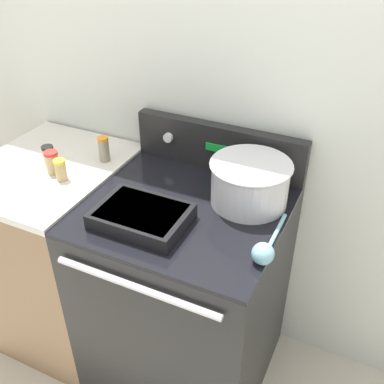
# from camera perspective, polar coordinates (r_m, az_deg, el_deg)

# --- Properties ---
(kitchen_wall) EXTENTS (8.00, 0.05, 2.50)m
(kitchen_wall) POSITION_cam_1_polar(r_m,az_deg,el_deg) (1.80, 4.47, 13.16)
(kitchen_wall) COLOR silver
(kitchen_wall) RESTS_ON ground_plane
(stove_range) EXTENTS (0.73, 0.72, 0.92)m
(stove_range) POSITION_cam_1_polar(r_m,az_deg,el_deg) (1.95, -0.77, -12.91)
(stove_range) COLOR black
(stove_range) RESTS_ON ground_plane
(control_panel) EXTENTS (0.73, 0.07, 0.19)m
(control_panel) POSITION_cam_1_polar(r_m,az_deg,el_deg) (1.85, 3.46, 5.76)
(control_panel) COLOR black
(control_panel) RESTS_ON stove_range
(side_counter) EXTENTS (0.57, 0.69, 0.93)m
(side_counter) POSITION_cam_1_polar(r_m,az_deg,el_deg) (2.24, -16.04, -7.11)
(side_counter) COLOR #896B4C
(side_counter) RESTS_ON ground_plane
(mixing_bowl) EXTENTS (0.30, 0.30, 0.17)m
(mixing_bowl) POSITION_cam_1_polar(r_m,az_deg,el_deg) (1.64, 7.39, 1.42)
(mixing_bowl) COLOR silver
(mixing_bowl) RESTS_ON stove_range
(casserole_dish) EXTENTS (0.32, 0.23, 0.06)m
(casserole_dish) POSITION_cam_1_polar(r_m,az_deg,el_deg) (1.56, -6.40, -3.00)
(casserole_dish) COLOR black
(casserole_dish) RESTS_ON stove_range
(ladle) EXTENTS (0.07, 0.30, 0.07)m
(ladle) POSITION_cam_1_polar(r_m,az_deg,el_deg) (1.42, 9.18, -7.46)
(ladle) COLOR #7AB2C6
(ladle) RESTS_ON stove_range
(spice_jar_orange_cap) EXTENTS (0.05, 0.05, 0.11)m
(spice_jar_orange_cap) POSITION_cam_1_polar(r_m,az_deg,el_deg) (1.92, -11.13, 5.38)
(spice_jar_orange_cap) COLOR gray
(spice_jar_orange_cap) RESTS_ON side_counter
(spice_jar_yellow_cap) EXTENTS (0.05, 0.05, 0.09)m
(spice_jar_yellow_cap) POSITION_cam_1_polar(r_m,az_deg,el_deg) (1.83, -16.33, 2.73)
(spice_jar_yellow_cap) COLOR tan
(spice_jar_yellow_cap) RESTS_ON side_counter
(spice_jar_red_cap) EXTENTS (0.06, 0.06, 0.09)m
(spice_jar_red_cap) POSITION_cam_1_polar(r_m,az_deg,el_deg) (1.89, -17.32, 3.64)
(spice_jar_red_cap) COLOR tan
(spice_jar_red_cap) RESTS_ON side_counter
(spice_jar_black_cap) EXTENTS (0.05, 0.05, 0.08)m
(spice_jar_black_cap) POSITION_cam_1_polar(r_m,az_deg,el_deg) (1.97, -17.76, 4.56)
(spice_jar_black_cap) COLOR tan
(spice_jar_black_cap) RESTS_ON side_counter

